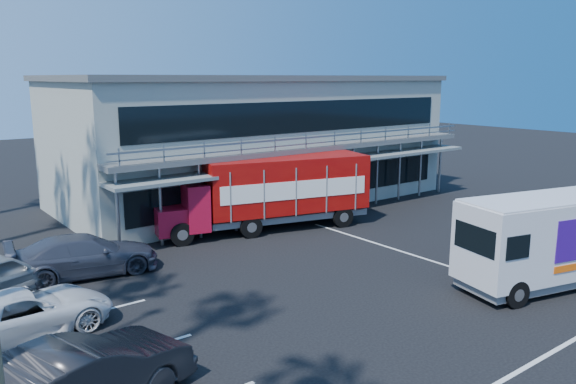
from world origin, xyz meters
TOP-DOWN VIEW (x-y plane):
  - ground at (0.00, 0.00)m, footprint 120.00×120.00m
  - building at (3.00, 14.94)m, footprint 22.40×12.00m
  - red_truck at (-0.19, 8.67)m, footprint 10.57×4.81m
  - white_van at (2.89, -3.34)m, footprint 6.91×3.75m
  - parked_car_b at (-12.50, -1.32)m, footprint 5.53×3.20m
  - parked_car_c at (-12.50, 3.59)m, footprint 5.08×2.72m
  - parked_car_d at (-9.50, 7.60)m, footprint 5.53×2.89m

SIDE VIEW (x-z plane):
  - ground at x=0.00m, z-range 0.00..0.00m
  - parked_car_c at x=-12.50m, z-range 0.00..1.36m
  - parked_car_d at x=-9.50m, z-range 0.00..1.53m
  - parked_car_b at x=-12.50m, z-range 0.00..1.72m
  - white_van at x=2.89m, z-range 0.10..3.30m
  - red_truck at x=-0.19m, z-range 0.17..3.64m
  - building at x=3.00m, z-range 0.01..7.31m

